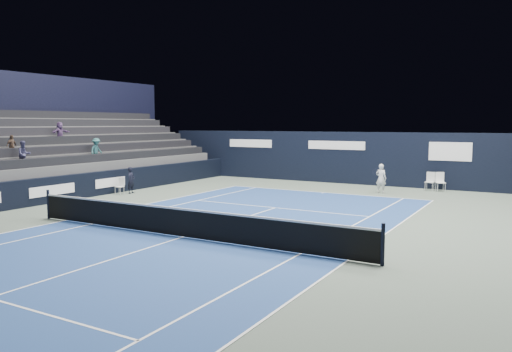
{
  "coord_description": "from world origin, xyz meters",
  "views": [
    {
      "loc": [
        9.75,
        -12.31,
        3.59
      ],
      "look_at": [
        -1.1,
        6.63,
        1.3
      ],
      "focal_mm": 35.0,
      "sensor_mm": 36.0,
      "label": 1
    }
  ],
  "objects_px": {
    "tennis_net": "(182,222)",
    "folding_chair_back_a": "(430,180)",
    "folding_chair_back_b": "(440,180)",
    "tennis_player": "(381,178)",
    "line_judge_chair": "(120,185)"
  },
  "relations": [
    {
      "from": "tennis_net",
      "to": "folding_chair_back_a",
      "type": "bearing_deg",
      "value": 73.37
    },
    {
      "from": "folding_chair_back_b",
      "to": "tennis_net",
      "type": "relative_size",
      "value": 0.08
    },
    {
      "from": "folding_chair_back_a",
      "to": "tennis_player",
      "type": "xyz_separation_m",
      "value": [
        -2.03,
        -2.32,
        0.2
      ]
    },
    {
      "from": "folding_chair_back_b",
      "to": "tennis_player",
      "type": "relative_size",
      "value": 0.67
    },
    {
      "from": "line_judge_chair",
      "to": "tennis_net",
      "type": "bearing_deg",
      "value": -40.78
    },
    {
      "from": "folding_chair_back_a",
      "to": "tennis_player",
      "type": "distance_m",
      "value": 3.08
    },
    {
      "from": "folding_chair_back_a",
      "to": "tennis_player",
      "type": "relative_size",
      "value": 0.65
    },
    {
      "from": "folding_chair_back_b",
      "to": "line_judge_chair",
      "type": "relative_size",
      "value": 1.22
    },
    {
      "from": "line_judge_chair",
      "to": "tennis_net",
      "type": "height_order",
      "value": "tennis_net"
    },
    {
      "from": "tennis_net",
      "to": "folding_chair_back_b",
      "type": "bearing_deg",
      "value": 71.55
    },
    {
      "from": "tennis_net",
      "to": "tennis_player",
      "type": "height_order",
      "value": "tennis_player"
    },
    {
      "from": "folding_chair_back_b",
      "to": "line_judge_chair",
      "type": "xyz_separation_m",
      "value": [
        -14.03,
        -9.28,
        -0.1
      ]
    },
    {
      "from": "folding_chair_back_a",
      "to": "line_judge_chair",
      "type": "xyz_separation_m",
      "value": [
        -13.5,
        -9.33,
        -0.09
      ]
    },
    {
      "from": "folding_chair_back_b",
      "to": "line_judge_chair",
      "type": "distance_m",
      "value": 16.82
    },
    {
      "from": "line_judge_chair",
      "to": "tennis_player",
      "type": "relative_size",
      "value": 0.55
    }
  ]
}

